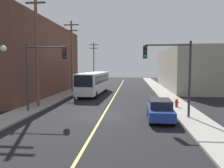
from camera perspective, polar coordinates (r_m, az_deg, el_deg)
name	(u,v)px	position (r m, az deg, el deg)	size (l,w,h in m)	color
ground_plane	(103,115)	(18.54, -2.35, -8.29)	(120.00, 120.00, 0.00)	black
sidewalk_left	(60,97)	(29.81, -13.67, -3.26)	(2.50, 90.00, 0.15)	gray
sidewalk_right	(169,98)	(28.60, 15.02, -3.63)	(2.50, 90.00, 0.15)	gray
lane_stripe_center	(116,93)	(33.25, 1.12, -2.41)	(0.16, 60.00, 0.01)	#D8CC4C
building_left_brick	(24,59)	(34.52, -22.25, 6.05)	(10.00, 23.80, 10.30)	brown
building_right_warehouse	(198,69)	(42.37, 21.94, 3.65)	(12.00, 21.78, 7.16)	gray
city_bus	(94,82)	(31.89, -4.73, 0.53)	(3.12, 12.24, 3.20)	silver
parked_car_blue	(160,109)	(17.15, 12.62, -6.61)	(1.92, 4.45, 1.62)	navy
utility_pole_near	(37,42)	(22.91, -19.40, 10.40)	(2.40, 0.28, 11.71)	brown
utility_pole_mid	(72,53)	(35.19, -10.65, 8.07)	(2.40, 0.28, 11.12)	brown
utility_pole_far	(94,60)	(56.90, -4.86, 6.37)	(2.40, 0.28, 10.13)	brown
traffic_signal_left_corner	(43,65)	(19.96, -17.85, 4.87)	(3.75, 0.48, 6.00)	#2D2D33
traffic_signal_right_corner	(170,65)	(17.56, 15.18, 4.97)	(3.75, 0.48, 6.00)	#2D2D33
fire_hydrant	(177,103)	(22.25, 16.79, -4.75)	(0.44, 0.26, 0.84)	red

